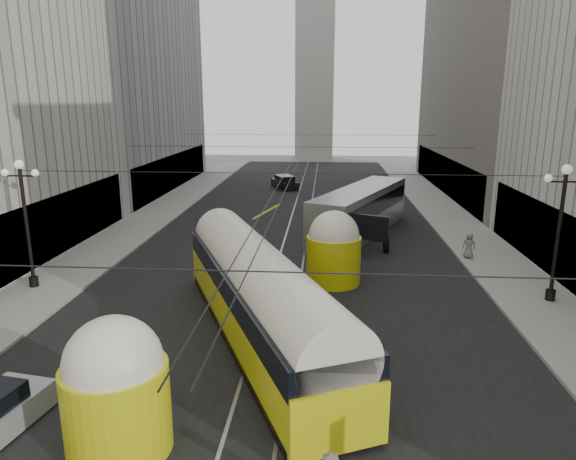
# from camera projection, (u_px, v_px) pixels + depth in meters

# --- Properties ---
(road) EXTENTS (20.00, 85.00, 0.02)m
(road) POSITION_uv_depth(u_px,v_px,m) (299.00, 226.00, 39.05)
(road) COLOR black
(road) RESTS_ON ground
(sidewalk_left) EXTENTS (4.00, 72.00, 0.15)m
(sidewalk_left) POSITION_uv_depth(u_px,v_px,m) (159.00, 213.00, 43.28)
(sidewalk_left) COLOR gray
(sidewalk_left) RESTS_ON ground
(sidewalk_right) EXTENTS (4.00, 72.00, 0.15)m
(sidewalk_right) POSITION_uv_depth(u_px,v_px,m) (449.00, 217.00, 41.57)
(sidewalk_right) COLOR gray
(sidewalk_right) RESTS_ON ground
(rail_left) EXTENTS (0.12, 85.00, 0.04)m
(rail_left) POSITION_uv_depth(u_px,v_px,m) (289.00, 226.00, 39.11)
(rail_left) COLOR gray
(rail_left) RESTS_ON ground
(rail_right) EXTENTS (0.12, 85.00, 0.04)m
(rail_right) POSITION_uv_depth(u_px,v_px,m) (308.00, 226.00, 39.00)
(rail_right) COLOR gray
(rail_right) RESTS_ON ground
(building_left_far) EXTENTS (12.60, 28.60, 28.60)m
(building_left_far) POSITION_uv_depth(u_px,v_px,m) (111.00, 50.00, 51.98)
(building_left_far) COLOR #999999
(building_left_far) RESTS_ON ground
(building_right_far) EXTENTS (12.60, 32.60, 32.60)m
(building_right_far) POSITION_uv_depth(u_px,v_px,m) (518.00, 24.00, 48.64)
(building_right_far) COLOR #514C47
(building_right_far) RESTS_ON ground
(distant_tower) EXTENTS (6.00, 6.00, 31.36)m
(distant_tower) POSITION_uv_depth(u_px,v_px,m) (315.00, 64.00, 81.35)
(distant_tower) COLOR #B2AFA8
(distant_tower) RESTS_ON ground
(lamppost_left_mid) EXTENTS (1.86, 0.44, 6.37)m
(lamppost_left_mid) POSITION_uv_depth(u_px,v_px,m) (26.00, 217.00, 25.01)
(lamppost_left_mid) COLOR black
(lamppost_left_mid) RESTS_ON sidewalk_left
(lamppost_right_mid) EXTENTS (1.86, 0.44, 6.37)m
(lamppost_right_mid) POSITION_uv_depth(u_px,v_px,m) (559.00, 226.00, 23.22)
(lamppost_right_mid) COLOR black
(lamppost_right_mid) RESTS_ON sidewalk_right
(catenary) EXTENTS (25.00, 72.00, 0.23)m
(catenary) POSITION_uv_depth(u_px,v_px,m) (300.00, 149.00, 36.64)
(catenary) COLOR black
(catenary) RESTS_ON ground
(streetcar) EXTENTS (8.74, 16.50, 3.89)m
(streetcar) POSITION_uv_depth(u_px,v_px,m) (260.00, 295.00, 19.97)
(streetcar) COLOR #C7C411
(streetcar) RESTS_ON ground
(city_bus) EXTENTS (7.64, 13.48, 3.30)m
(city_bus) POSITION_uv_depth(u_px,v_px,m) (361.00, 209.00, 36.18)
(city_bus) COLOR #929497
(city_bus) RESTS_ON ground
(sedan_white_far) EXTENTS (3.23, 4.41, 1.29)m
(sedan_white_far) POSITION_uv_depth(u_px,v_px,m) (361.00, 199.00, 46.41)
(sedan_white_far) COLOR silver
(sedan_white_far) RESTS_ON ground
(sedan_dark_far) EXTENTS (3.40, 4.77, 1.39)m
(sedan_dark_far) POSITION_uv_depth(u_px,v_px,m) (285.00, 182.00, 55.86)
(sedan_dark_far) COLOR black
(sedan_dark_far) RESTS_ON ground
(pedestrian_sidewalk_right) EXTENTS (0.87, 0.71, 1.53)m
(pedestrian_sidewalk_right) POSITION_uv_depth(u_px,v_px,m) (469.00, 245.00, 30.39)
(pedestrian_sidewalk_right) COLOR slate
(pedestrian_sidewalk_right) RESTS_ON sidewalk_right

